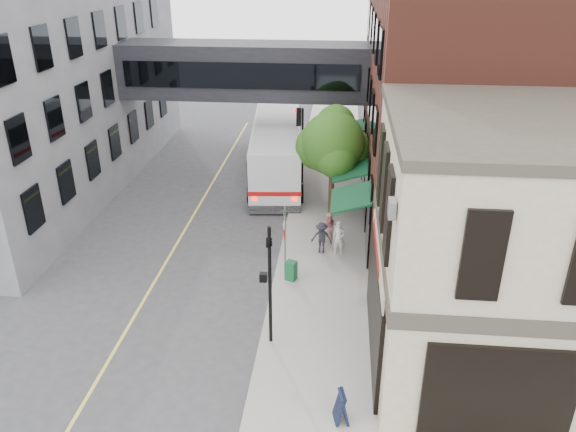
% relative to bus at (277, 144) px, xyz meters
% --- Properties ---
extents(ground, '(120.00, 120.00, 0.00)m').
position_rel_bus_xyz_m(ground, '(1.29, -18.83, -1.90)').
color(ground, '#38383A').
rests_on(ground, ground).
extents(sidewalk_main, '(4.00, 60.00, 0.15)m').
position_rel_bus_xyz_m(sidewalk_main, '(3.29, -4.83, -1.83)').
color(sidewalk_main, gray).
rests_on(sidewalk_main, ground).
extents(corner_building, '(10.19, 8.12, 8.45)m').
position_rel_bus_xyz_m(corner_building, '(10.27, -16.83, 2.31)').
color(corner_building, tan).
rests_on(corner_building, ground).
extents(brick_building, '(13.76, 18.00, 14.00)m').
position_rel_bus_xyz_m(brick_building, '(11.27, -3.83, 5.09)').
color(brick_building, '#55251A').
rests_on(brick_building, ground).
extents(skyway_bridge, '(14.00, 3.18, 3.00)m').
position_rel_bus_xyz_m(skyway_bridge, '(-1.71, -0.83, 4.60)').
color(skyway_bridge, black).
rests_on(skyway_bridge, ground).
extents(traffic_signal_near, '(0.44, 0.22, 4.60)m').
position_rel_bus_xyz_m(traffic_signal_near, '(1.66, -16.83, 1.08)').
color(traffic_signal_near, black).
rests_on(traffic_signal_near, sidewalk_main).
extents(traffic_signal_far, '(0.53, 0.28, 4.50)m').
position_rel_bus_xyz_m(traffic_signal_far, '(1.55, -1.83, 1.44)').
color(traffic_signal_far, black).
rests_on(traffic_signal_far, sidewalk_main).
extents(street_sign_pole, '(0.08, 0.75, 3.00)m').
position_rel_bus_xyz_m(street_sign_pole, '(1.69, -11.83, 0.03)').
color(street_sign_pole, gray).
rests_on(street_sign_pole, sidewalk_main).
extents(street_tree, '(3.80, 3.20, 5.60)m').
position_rel_bus_xyz_m(street_tree, '(3.49, -5.61, 2.01)').
color(street_tree, '#382619').
rests_on(street_tree, sidewalk_main).
extents(lane_marking, '(0.12, 40.00, 0.01)m').
position_rel_bus_xyz_m(lane_marking, '(-3.71, -8.83, -1.90)').
color(lane_marking, '#D8CC4C').
rests_on(lane_marking, ground).
extents(bus, '(3.98, 12.81, 3.39)m').
position_rel_bus_xyz_m(bus, '(0.00, 0.00, 0.00)').
color(bus, silver).
rests_on(bus, ground).
extents(pedestrian_a, '(0.59, 0.39, 1.59)m').
position_rel_bus_xyz_m(pedestrian_a, '(3.97, -10.25, -0.96)').
color(pedestrian_a, silver).
rests_on(pedestrian_a, sidewalk_main).
extents(pedestrian_b, '(0.80, 0.65, 1.57)m').
position_rel_bus_xyz_m(pedestrian_b, '(3.54, -9.34, -0.96)').
color(pedestrian_b, pink).
rests_on(pedestrian_b, sidewalk_main).
extents(pedestrian_c, '(1.02, 0.66, 1.49)m').
position_rel_bus_xyz_m(pedestrian_c, '(3.20, -10.21, -1.00)').
color(pedestrian_c, '#212229').
rests_on(pedestrian_c, sidewalk_main).
extents(newspaper_box, '(0.54, 0.51, 0.85)m').
position_rel_bus_xyz_m(newspaper_box, '(2.03, -12.68, -1.33)').
color(newspaper_box, '#12532B').
rests_on(newspaper_box, sidewalk_main).
extents(sandwich_board, '(0.48, 0.64, 1.02)m').
position_rel_bus_xyz_m(sandwich_board, '(4.20, -20.33, -1.24)').
color(sandwich_board, black).
rests_on(sandwich_board, sidewalk_main).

